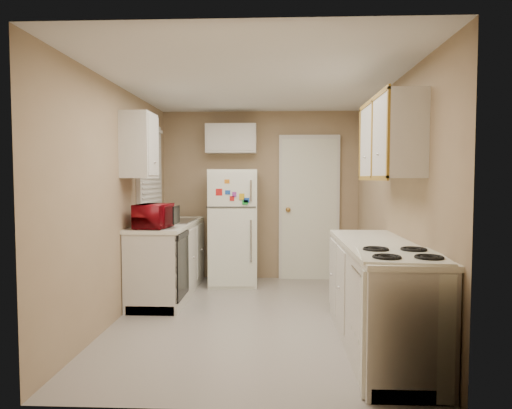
{
  "coord_description": "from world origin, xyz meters",
  "views": [
    {
      "loc": [
        0.22,
        -4.66,
        1.45
      ],
      "look_at": [
        0.0,
        0.5,
        1.15
      ],
      "focal_mm": 32.0,
      "sensor_mm": 36.0,
      "label": 1
    }
  ],
  "objects": [
    {
      "name": "sink",
      "position": [
        -1.1,
        1.05,
        0.86
      ],
      "size": [
        0.54,
        0.74,
        0.16
      ],
      "primitive_type": "cube",
      "color": "gray",
      "rests_on": "left_counter"
    },
    {
      "name": "interior_door",
      "position": [
        0.7,
        1.86,
        1.02
      ],
      "size": [
        0.86,
        0.06,
        2.08
      ],
      "primitive_type": "cube",
      "color": "white",
      "rests_on": "floor"
    },
    {
      "name": "wall_left",
      "position": [
        -1.4,
        0.0,
        1.2
      ],
      "size": [
        3.8,
        3.8,
        0.0
      ],
      "primitive_type": "plane",
      "color": "tan",
      "rests_on": "floor"
    },
    {
      "name": "cabinet_over_fridge",
      "position": [
        -0.4,
        1.75,
        2.0
      ],
      "size": [
        0.7,
        0.3,
        0.4
      ],
      "primitive_type": "cube",
      "color": "silver",
      "rests_on": "wall_back"
    },
    {
      "name": "upper_cabinet_left",
      "position": [
        -1.25,
        0.22,
        1.8
      ],
      "size": [
        0.3,
        0.45,
        0.7
      ],
      "primitive_type": "cube",
      "color": "silver",
      "rests_on": "wall_left"
    },
    {
      "name": "stove",
      "position": [
        1.11,
        -1.42,
        0.43
      ],
      "size": [
        0.65,
        0.77,
        0.86
      ],
      "primitive_type": "cube",
      "rotation": [
        0.0,
        0.0,
        -0.11
      ],
      "color": "white",
      "rests_on": "floor"
    },
    {
      "name": "dishwasher",
      "position": [
        -0.81,
        0.3,
        0.49
      ],
      "size": [
        0.03,
        0.58,
        0.72
      ],
      "primitive_type": "cube",
      "color": "black",
      "rests_on": "floor"
    },
    {
      "name": "left_counter",
      "position": [
        -1.1,
        0.9,
        0.45
      ],
      "size": [
        0.6,
        1.8,
        0.9
      ],
      "primitive_type": "cube",
      "color": "silver",
      "rests_on": "floor"
    },
    {
      "name": "right_counter",
      "position": [
        1.1,
        -0.8,
        0.45
      ],
      "size": [
        0.6,
        2.0,
        0.9
      ],
      "primitive_type": "cube",
      "color": "silver",
      "rests_on": "floor"
    },
    {
      "name": "microwave",
      "position": [
        -1.11,
        0.27,
        1.05
      ],
      "size": [
        0.5,
        0.3,
        0.32
      ],
      "primitive_type": "imported",
      "rotation": [
        0.0,
        0.0,
        1.49
      ],
      "color": "maroon",
      "rests_on": "left_counter"
    },
    {
      "name": "soap_bottle",
      "position": [
        -1.13,
        1.36,
        1.0
      ],
      "size": [
        0.1,
        0.1,
        0.2
      ],
      "primitive_type": "imported",
      "rotation": [
        0.0,
        0.0,
        -0.07
      ],
      "color": "white",
      "rests_on": "left_counter"
    },
    {
      "name": "wall_back",
      "position": [
        0.0,
        1.9,
        1.2
      ],
      "size": [
        2.8,
        2.8,
        0.0
      ],
      "primitive_type": "plane",
      "color": "tan",
      "rests_on": "floor"
    },
    {
      "name": "wall_front",
      "position": [
        0.0,
        -1.9,
        1.2
      ],
      "size": [
        2.8,
        2.8,
        0.0
      ],
      "primitive_type": "plane",
      "color": "tan",
      "rests_on": "floor"
    },
    {
      "name": "window_blinds",
      "position": [
        -1.36,
        1.05,
        1.6
      ],
      "size": [
        0.1,
        0.98,
        1.08
      ],
      "primitive_type": "cube",
      "color": "silver",
      "rests_on": "wall_left"
    },
    {
      "name": "floor",
      "position": [
        0.0,
        0.0,
        0.0
      ],
      "size": [
        3.8,
        3.8,
        0.0
      ],
      "primitive_type": "plane",
      "color": "#BAB3AB",
      "rests_on": "ground"
    },
    {
      "name": "wall_right",
      "position": [
        1.4,
        0.0,
        1.2
      ],
      "size": [
        3.8,
        3.8,
        0.0
      ],
      "primitive_type": "plane",
      "color": "tan",
      "rests_on": "floor"
    },
    {
      "name": "upper_cabinet_right",
      "position": [
        1.25,
        -0.5,
        1.8
      ],
      "size": [
        0.3,
        1.2,
        0.7
      ],
      "primitive_type": "cube",
      "color": "silver",
      "rests_on": "wall_right"
    },
    {
      "name": "refrigerator",
      "position": [
        -0.35,
        1.49,
        0.78
      ],
      "size": [
        0.67,
        0.65,
        1.56
      ],
      "primitive_type": "cube",
      "rotation": [
        0.0,
        0.0,
        0.04
      ],
      "color": "white",
      "rests_on": "floor"
    },
    {
      "name": "ceiling",
      "position": [
        0.0,
        0.0,
        2.4
      ],
      "size": [
        3.8,
        3.8,
        0.0
      ],
      "primitive_type": "plane",
      "color": "white",
      "rests_on": "floor"
    }
  ]
}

